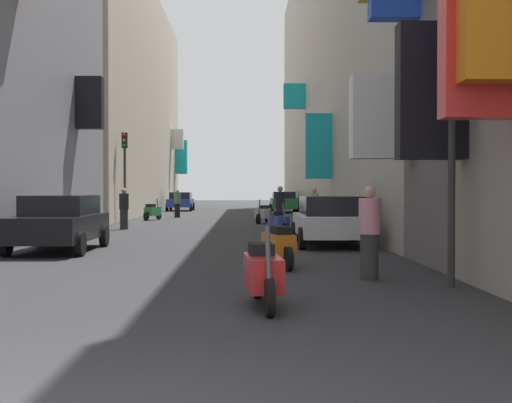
# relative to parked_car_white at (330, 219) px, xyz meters

# --- Properties ---
(ground_plane) EXTENTS (140.00, 140.00, 0.00)m
(ground_plane) POSITION_rel_parked_car_white_xyz_m (-3.68, 15.01, -0.74)
(ground_plane) COLOR #2D2D30
(building_left_mid_b) EXTENTS (7.04, 32.91, 15.54)m
(building_left_mid_b) POSITION_rel_parked_car_white_xyz_m (-11.67, 28.56, 7.03)
(building_left_mid_b) COLOR #BCB29E
(building_left_mid_b) RESTS_ON ground
(building_right_mid_b) EXTENTS (7.34, 48.35, 17.89)m
(building_right_mid_b) POSITION_rel_parked_car_white_xyz_m (4.32, 20.83, 8.20)
(building_right_mid_b) COLOR #B2A899
(building_right_mid_b) RESTS_ON ground
(parked_car_white) EXTENTS (2.01, 4.19, 1.40)m
(parked_car_white) POSITION_rel_parked_car_white_xyz_m (0.00, 0.00, 0.00)
(parked_car_white) COLOR white
(parked_car_white) RESTS_ON ground
(parked_car_green) EXTENTS (1.89, 4.24, 1.45)m
(parked_car_green) POSITION_rel_parked_car_white_xyz_m (0.29, 28.31, 0.03)
(parked_car_green) COLOR #236638
(parked_car_green) RESTS_ON ground
(parked_car_blue) EXTENTS (1.93, 3.92, 1.40)m
(parked_car_blue) POSITION_rel_parked_car_white_xyz_m (-7.29, 32.59, -0.00)
(parked_car_blue) COLOR navy
(parked_car_blue) RESTS_ON ground
(parked_car_black) EXTENTS (1.94, 4.28, 1.44)m
(parked_car_black) POSITION_rel_parked_car_white_xyz_m (-7.24, -1.64, 0.02)
(parked_car_black) COLOR black
(parked_car_black) RESTS_ON ground
(scooter_blue) EXTENTS (0.74, 1.85, 1.13)m
(scooter_blue) POSITION_rel_parked_car_white_xyz_m (-1.27, 4.26, -0.28)
(scooter_blue) COLOR #2D4CAD
(scooter_blue) RESTS_ON ground
(scooter_green) EXTENTS (0.79, 1.86, 1.13)m
(scooter_green) POSITION_rel_parked_car_white_xyz_m (-7.25, 16.43, -0.28)
(scooter_green) COLOR #287F3D
(scooter_green) RESTS_ON ground
(scooter_black) EXTENTS (0.83, 1.89, 1.13)m
(scooter_black) POSITION_rel_parked_car_white_xyz_m (-0.10, 3.84, -0.28)
(scooter_black) COLOR black
(scooter_black) RESTS_ON ground
(scooter_orange) EXTENTS (0.68, 1.91, 1.13)m
(scooter_orange) POSITION_rel_parked_car_white_xyz_m (-1.75, -5.45, -0.28)
(scooter_orange) COLOR orange
(scooter_orange) RESTS_ON ground
(scooter_red) EXTENTS (0.54, 1.99, 1.13)m
(scooter_red) POSITION_rel_parked_car_white_xyz_m (-2.20, -10.21, -0.28)
(scooter_red) COLOR red
(scooter_red) RESTS_ON ground
(scooter_white) EXTENTS (0.79, 1.85, 1.13)m
(scooter_white) POSITION_rel_parked_car_white_xyz_m (-1.57, 12.95, -0.28)
(scooter_white) COLOR silver
(scooter_white) RESTS_ON ground
(pedestrian_crossing) EXTENTS (0.41, 0.41, 1.66)m
(pedestrian_crossing) POSITION_rel_parked_car_white_xyz_m (-7.28, 8.08, 0.08)
(pedestrian_crossing) COLOR #292929
(pedestrian_crossing) RESTS_ON ground
(pedestrian_near_left) EXTENTS (0.54, 0.54, 1.66)m
(pedestrian_near_left) POSITION_rel_parked_car_white_xyz_m (-0.24, -7.41, 0.08)
(pedestrian_near_left) COLOR #323232
(pedestrian_near_left) RESTS_ON ground
(pedestrian_near_right) EXTENTS (0.52, 0.52, 1.74)m
(pedestrian_near_right) POSITION_rel_parked_car_white_xyz_m (-1.00, 8.29, 0.13)
(pedestrian_near_right) COLOR #242424
(pedestrian_near_right) RESTS_ON ground
(pedestrian_mid_street) EXTENTS (0.40, 0.40, 1.69)m
(pedestrian_mid_street) POSITION_rel_parked_car_white_xyz_m (0.29, 7.33, 0.10)
(pedestrian_mid_street) COLOR black
(pedestrian_mid_street) RESTS_ON ground
(pedestrian_far_away) EXTENTS (0.44, 0.44, 1.63)m
(pedestrian_far_away) POSITION_rel_parked_car_white_xyz_m (-6.29, 19.85, 0.07)
(pedestrian_far_away) COLOR black
(pedestrian_far_away) RESTS_ON ground
(traffic_light_near_corner) EXTENTS (0.26, 0.34, 4.54)m
(traffic_light_near_corner) POSITION_rel_parked_car_white_xyz_m (0.94, -8.37, 2.33)
(traffic_light_near_corner) COLOR #2D2D2D
(traffic_light_near_corner) RESTS_ON ground
(traffic_light_far_corner) EXTENTS (0.26, 0.34, 4.39)m
(traffic_light_far_corner) POSITION_rel_parked_car_white_xyz_m (-8.31, 14.19, 2.24)
(traffic_light_far_corner) COLOR #2D2D2D
(traffic_light_far_corner) RESTS_ON ground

